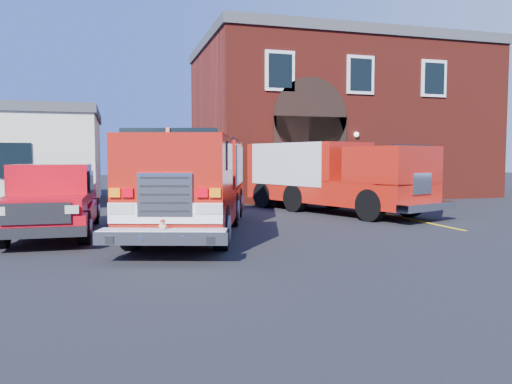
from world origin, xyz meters
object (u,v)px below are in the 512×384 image
object	(u,v)px
fire_station	(334,120)
fire_engine	(195,181)
pickup_truck	(54,201)
secondary_truck	(332,174)

from	to	relation	value
fire_station	fire_engine	xyz separation A→B (m)	(-10.01, -12.28, -2.82)
pickup_truck	fire_station	bearing A→B (deg)	40.69
pickup_truck	fire_engine	bearing A→B (deg)	-5.62
pickup_truck	secondary_truck	size ratio (longest dim) A/B	0.69
pickup_truck	secondary_truck	world-z (taller)	secondary_truck
fire_engine	secondary_truck	world-z (taller)	fire_engine
fire_engine	pickup_truck	world-z (taller)	fire_engine
fire_station	secondary_truck	distance (m)	10.11
fire_station	secondary_truck	xyz separation A→B (m)	(-4.13, -8.80, -2.79)
fire_engine	secondary_truck	bearing A→B (deg)	30.63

